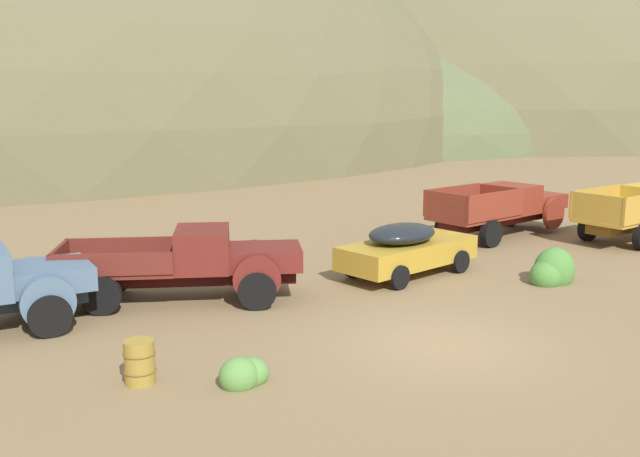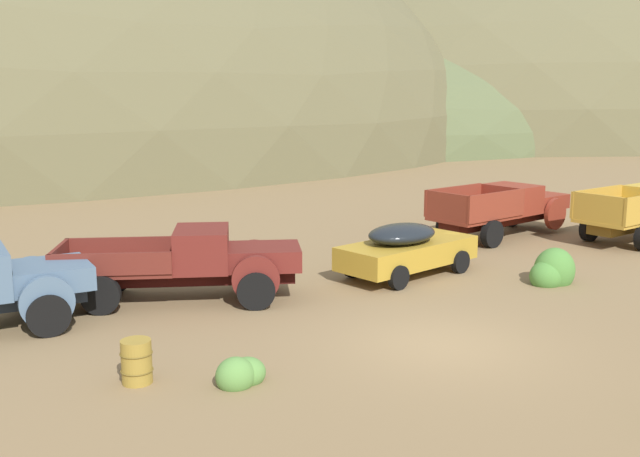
% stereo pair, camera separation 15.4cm
% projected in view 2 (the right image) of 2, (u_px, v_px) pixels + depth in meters
% --- Properties ---
extents(ground_plane, '(300.00, 300.00, 0.00)m').
position_uv_depth(ground_plane, '(441.00, 345.00, 15.72)').
color(ground_plane, olive).
extents(hill_far_left, '(106.18, 71.62, 29.71)m').
position_uv_depth(hill_far_left, '(279.00, 135.00, 87.19)').
color(hill_far_left, '#56603D').
rests_on(hill_far_left, ground).
extents(hill_far_right, '(114.54, 88.33, 54.25)m').
position_uv_depth(hill_far_right, '(506.00, 127.00, 104.29)').
color(hill_far_right, brown).
rests_on(hill_far_right, ground).
extents(truck_oxblood, '(6.44, 3.62, 1.89)m').
position_uv_depth(truck_oxblood, '(199.00, 263.00, 18.91)').
color(truck_oxblood, black).
rests_on(truck_oxblood, ground).
extents(car_mustard, '(4.97, 3.18, 1.57)m').
position_uv_depth(car_mustard, '(411.00, 247.00, 21.55)').
color(car_mustard, '#B28928').
rests_on(car_mustard, ground).
extents(truck_rust_red, '(6.61, 3.73, 1.91)m').
position_uv_depth(truck_rust_red, '(508.00, 208.00, 27.39)').
color(truck_rust_red, '#42140D').
rests_on(truck_rust_red, ground).
extents(oil_drum_foreground, '(0.61, 0.61, 0.83)m').
position_uv_depth(oil_drum_foreground, '(137.00, 361.00, 13.62)').
color(oil_drum_foreground, olive).
rests_on(oil_drum_foreground, ground).
extents(bush_front_left, '(1.42, 1.07, 1.30)m').
position_uv_depth(bush_front_left, '(552.00, 272.00, 20.64)').
color(bush_front_left, '#4C8438').
rests_on(bush_front_left, ground).
extents(bush_lone_scrub, '(1.00, 0.80, 0.71)m').
position_uv_depth(bush_lone_scrub, '(240.00, 375.00, 13.62)').
color(bush_lone_scrub, '#5B8E42').
rests_on(bush_lone_scrub, ground).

